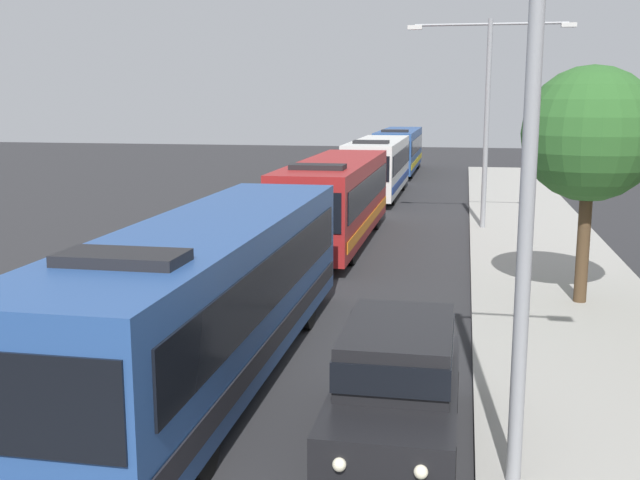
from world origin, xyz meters
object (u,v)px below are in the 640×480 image
object	(u,v)px
streetlamp_mid	(487,101)
roadside_tree	(590,135)
bus_second_in_line	(336,198)
streetlamp_near	(533,93)
bus_lead	(212,292)
white_suv	(397,380)
bus_middle	(378,165)
bus_fourth_in_line	(399,149)

from	to	relation	value
streetlamp_mid	roadside_tree	xyz separation A→B (m)	(2.23, -11.10, -0.77)
bus_second_in_line	streetlamp_near	distance (m)	18.51
streetlamp_near	streetlamp_mid	world-z (taller)	streetlamp_near
bus_lead	streetlamp_mid	size ratio (longest dim) A/B	1.53
streetlamp_mid	roadside_tree	bearing A→B (deg)	-78.66
streetlamp_near	white_suv	bearing A→B (deg)	144.96
bus_second_in_line	roadside_tree	bearing A→B (deg)	-44.34
bus_lead	bus_second_in_line	bearing A→B (deg)	90.00
bus_second_in_line	bus_middle	xyz separation A→B (m)	(-0.00, 13.73, -0.00)
roadside_tree	white_suv	bearing A→B (deg)	-114.33
bus_fourth_in_line	white_suv	xyz separation A→B (m)	(3.70, -43.05, -0.66)
bus_middle	bus_second_in_line	bearing A→B (deg)	-90.00
bus_fourth_in_line	streetlamp_mid	world-z (taller)	streetlamp_mid
white_suv	roadside_tree	size ratio (longest dim) A/B	0.80
streetlamp_near	bus_second_in_line	bearing A→B (deg)	107.31
bus_fourth_in_line	streetlamp_mid	size ratio (longest dim) A/B	1.45
white_suv	bus_middle	bearing A→B (deg)	97.06
bus_lead	bus_middle	bearing A→B (deg)	90.00
bus_second_in_line	streetlamp_near	bearing A→B (deg)	-72.69
roadside_tree	bus_lead	bearing A→B (deg)	-139.44
bus_middle	streetlamp_mid	size ratio (longest dim) A/B	1.34
bus_second_in_line	bus_lead	bearing A→B (deg)	-90.00
bus_lead	bus_middle	size ratio (longest dim) A/B	1.14
bus_fourth_in_line	streetlamp_mid	distance (m)	24.14
bus_lead	streetlamp_near	distance (m)	7.34
bus_middle	white_suv	world-z (taller)	bus_middle
bus_lead	streetlamp_near	xyz separation A→B (m)	(5.40, -3.35, 3.67)
streetlamp_near	roadside_tree	world-z (taller)	streetlamp_near
bus_lead	bus_fourth_in_line	world-z (taller)	same
white_suv	streetlamp_mid	world-z (taller)	streetlamp_mid
bus_lead	roadside_tree	world-z (taller)	roadside_tree
bus_fourth_in_line	bus_second_in_line	bearing A→B (deg)	-90.00
white_suv	bus_lead	bearing A→B (deg)	149.75
bus_second_in_line	streetlamp_near	xyz separation A→B (m)	(5.40, -17.32, 3.67)
bus_fourth_in_line	roadside_tree	bearing A→B (deg)	-77.49
white_suv	streetlamp_mid	distance (m)	20.29
bus_second_in_line	streetlamp_mid	distance (m)	7.39
bus_second_in_line	bus_middle	bearing A→B (deg)	90.00
bus_fourth_in_line	white_suv	bearing A→B (deg)	-85.09
streetlamp_near	streetlamp_mid	bearing A→B (deg)	90.00
bus_lead	white_suv	bearing A→B (deg)	-30.25
bus_second_in_line	roadside_tree	xyz separation A→B (m)	(7.62, -7.45, 2.71)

